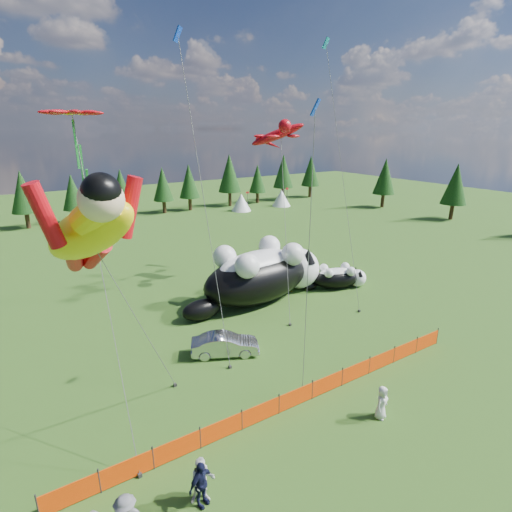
% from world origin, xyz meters
% --- Properties ---
extents(ground, '(160.00, 160.00, 0.00)m').
position_xyz_m(ground, '(0.00, 0.00, 0.00)').
color(ground, '#0F3409').
rests_on(ground, ground).
extents(safety_fence, '(22.06, 0.06, 1.10)m').
position_xyz_m(safety_fence, '(0.00, -3.00, 0.50)').
color(safety_fence, '#262626').
rests_on(safety_fence, ground).
extents(tree_line, '(90.00, 4.00, 8.00)m').
position_xyz_m(tree_line, '(0.00, 45.00, 4.00)').
color(tree_line, black).
rests_on(tree_line, ground).
extents(festival_tents, '(50.00, 3.20, 2.80)m').
position_xyz_m(festival_tents, '(11.00, 40.00, 1.40)').
color(festival_tents, white).
rests_on(festival_tents, ground).
extents(cat_large, '(12.61, 5.51, 4.56)m').
position_xyz_m(cat_large, '(5.67, 8.51, 2.17)').
color(cat_large, black).
rests_on(cat_large, ground).
extents(cat_small, '(5.27, 3.24, 1.98)m').
position_xyz_m(cat_small, '(12.31, 7.10, 0.94)').
color(cat_small, black).
rests_on(cat_small, ground).
extents(car, '(4.17, 2.95, 1.31)m').
position_xyz_m(car, '(-0.69, 2.92, 0.65)').
color(car, '#B9BABF').
rests_on(car, ground).
extents(spectator_b, '(1.02, 0.81, 1.84)m').
position_xyz_m(spectator_b, '(-5.95, -5.31, 0.92)').
color(spectator_b, silver).
rests_on(spectator_b, ground).
extents(spectator_c, '(1.19, 0.88, 1.83)m').
position_xyz_m(spectator_c, '(-6.06, -5.42, 0.92)').
color(spectator_c, black).
rests_on(spectator_c, ground).
extents(spectator_e, '(0.91, 0.73, 1.62)m').
position_xyz_m(spectator_e, '(2.85, -5.70, 0.81)').
color(spectator_e, silver).
rests_on(spectator_e, ground).
extents(superhero_kite, '(7.06, 7.25, 12.61)m').
position_xyz_m(superhero_kite, '(-8.15, -2.32, 9.63)').
color(superhero_kite, yellow).
rests_on(superhero_kite, ground).
extents(gecko_kite, '(7.81, 11.74, 15.26)m').
position_xyz_m(gecko_kite, '(9.12, 11.87, 12.31)').
color(gecko_kite, '#BA0913').
rests_on(gecko_kite, ground).
extents(flower_kite, '(3.22, 7.95, 14.66)m').
position_xyz_m(flower_kite, '(-7.34, 3.18, 13.22)').
color(flower_kite, '#BA0913').
rests_on(flower_kite, ground).
extents(diamond_kite_a, '(0.85, 5.24, 18.40)m').
position_xyz_m(diamond_kite_a, '(-1.28, 5.96, 16.64)').
color(diamond_kite_a, '#0C37C1').
rests_on(diamond_kite_a, ground).
extents(diamond_kite_b, '(1.75, 6.75, 19.93)m').
position_xyz_m(diamond_kite_b, '(11.38, 8.83, 17.84)').
color(diamond_kite_b, '#0B7888').
rests_on(diamond_kite_b, ground).
extents(diamond_kite_c, '(1.30, 1.30, 14.36)m').
position_xyz_m(diamond_kite_c, '(1.32, -1.96, 12.99)').
color(diamond_kite_c, '#0C37C1').
rests_on(diamond_kite_c, ground).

